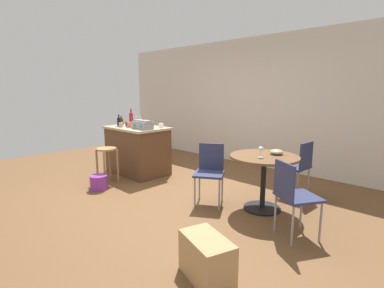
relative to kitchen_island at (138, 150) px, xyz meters
name	(u,v)px	position (x,y,z in m)	size (l,w,h in m)	color
ground_plane	(161,193)	(1.22, -0.44, -0.46)	(8.80, 8.80, 0.00)	brown
back_wall	(253,103)	(1.22, 2.17, 0.89)	(8.00, 0.10, 2.70)	beige
kitchen_island	(138,150)	(0.00, 0.00, 0.00)	(1.21, 0.81, 0.92)	brown
wooden_stool	(107,157)	(0.11, -0.73, 0.00)	(0.34, 0.34, 0.62)	#A37A4C
dining_table	(264,169)	(2.70, 0.11, 0.11)	(0.91, 0.91, 0.75)	black
folding_chair_near	(298,164)	(2.83, 0.90, 0.05)	(0.43, 0.43, 0.86)	navy
folding_chair_far	(210,169)	(2.03, -0.21, 0.04)	(0.55, 0.55, 0.85)	navy
folding_chair_left	(293,193)	(3.33, -0.36, 0.05)	(0.55, 0.55, 0.86)	navy
toolbox	(143,125)	(0.34, -0.11, 0.53)	(0.40, 0.22, 0.16)	gray
bottle_0	(121,122)	(-0.44, -0.05, 0.53)	(0.08, 0.08, 0.19)	#603314
bottle_1	(135,121)	(-0.16, 0.09, 0.55)	(0.08, 0.08, 0.26)	#B7B2AD
bottle_2	(140,123)	(0.11, 0.01, 0.54)	(0.06, 0.06, 0.23)	#B7B2AD
bottle_3	(119,122)	(-0.34, -0.18, 0.54)	(0.07, 0.07, 0.23)	black
bottle_4	(131,118)	(-0.49, 0.22, 0.58)	(0.08, 0.08, 0.31)	maroon
cup_0	(129,125)	(-0.04, -0.14, 0.51)	(0.13, 0.09, 0.10)	#DB6651
cup_1	(161,126)	(0.46, 0.23, 0.50)	(0.12, 0.09, 0.08)	white
cup_2	(127,124)	(-0.23, -0.06, 0.50)	(0.11, 0.08, 0.08)	#383838
cup_3	(143,123)	(-0.08, 0.20, 0.50)	(0.11, 0.07, 0.09)	tan
cup_4	(121,125)	(-0.19, -0.23, 0.50)	(0.11, 0.08, 0.09)	tan
wine_glass	(261,149)	(2.72, -0.01, 0.40)	(0.07, 0.07, 0.14)	silver
serving_bowl	(277,152)	(2.78, 0.30, 0.33)	(0.18, 0.18, 0.07)	tan
cardboard_box	(207,258)	(3.13, -1.55, -0.27)	(0.51, 0.30, 0.38)	tan
plastic_bucket	(99,182)	(0.34, -1.03, -0.34)	(0.28, 0.28, 0.24)	purple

